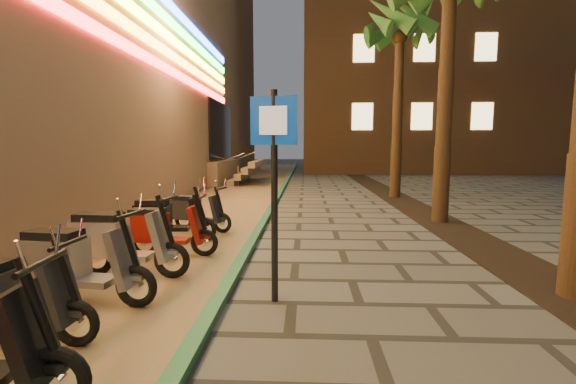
{
  "coord_description": "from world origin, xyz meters",
  "views": [
    {
      "loc": [
        0.16,
        -2.88,
        1.91
      ],
      "look_at": [
        -0.12,
        3.21,
        1.2
      ],
      "focal_mm": 24.0,
      "sensor_mm": 36.0,
      "label": 1
    }
  ],
  "objects_px": {
    "scooter_6": "(117,241)",
    "scooter_7": "(162,230)",
    "pedestrian_sign": "(274,167)",
    "scooter_4": "(3,298)",
    "scooter_5": "(74,263)",
    "scooter_9": "(194,211)",
    "scooter_8": "(165,218)"
  },
  "relations": [
    {
      "from": "scooter_6",
      "to": "scooter_8",
      "type": "distance_m",
      "value": 2.06
    },
    {
      "from": "scooter_5",
      "to": "scooter_4",
      "type": "bearing_deg",
      "value": -90.11
    },
    {
      "from": "pedestrian_sign",
      "to": "scooter_6",
      "type": "xyz_separation_m",
      "value": [
        -2.39,
        0.82,
        -1.14
      ]
    },
    {
      "from": "scooter_4",
      "to": "pedestrian_sign",
      "type": "bearing_deg",
      "value": 26.26
    },
    {
      "from": "scooter_5",
      "to": "scooter_9",
      "type": "xyz_separation_m",
      "value": [
        0.26,
        4.16,
        -0.06
      ]
    },
    {
      "from": "scooter_4",
      "to": "scooter_9",
      "type": "bearing_deg",
      "value": 87.36
    },
    {
      "from": "scooter_5",
      "to": "scooter_7",
      "type": "distance_m",
      "value": 2.11
    },
    {
      "from": "scooter_4",
      "to": "scooter_7",
      "type": "distance_m",
      "value": 3.1
    },
    {
      "from": "pedestrian_sign",
      "to": "scooter_6",
      "type": "distance_m",
      "value": 2.78
    },
    {
      "from": "scooter_8",
      "to": "scooter_9",
      "type": "bearing_deg",
      "value": 71.48
    },
    {
      "from": "scooter_4",
      "to": "scooter_5",
      "type": "bearing_deg",
      "value": 85.31
    },
    {
      "from": "scooter_4",
      "to": "scooter_5",
      "type": "height_order",
      "value": "scooter_5"
    },
    {
      "from": "scooter_6",
      "to": "scooter_9",
      "type": "bearing_deg",
      "value": 89.3
    },
    {
      "from": "scooter_6",
      "to": "scooter_4",
      "type": "bearing_deg",
      "value": -90.38
    },
    {
      "from": "scooter_5",
      "to": "scooter_6",
      "type": "height_order",
      "value": "scooter_6"
    },
    {
      "from": "scooter_6",
      "to": "scooter_8",
      "type": "height_order",
      "value": "scooter_6"
    },
    {
      "from": "pedestrian_sign",
      "to": "scooter_7",
      "type": "xyz_separation_m",
      "value": [
        -2.14,
        1.9,
        -1.2
      ]
    },
    {
      "from": "pedestrian_sign",
      "to": "scooter_8",
      "type": "distance_m",
      "value": 3.96
    },
    {
      "from": "scooter_4",
      "to": "scooter_6",
      "type": "bearing_deg",
      "value": 87.55
    },
    {
      "from": "scooter_5",
      "to": "scooter_7",
      "type": "xyz_separation_m",
      "value": [
        0.29,
        2.09,
        -0.04
      ]
    },
    {
      "from": "pedestrian_sign",
      "to": "scooter_4",
      "type": "xyz_separation_m",
      "value": [
        -2.53,
        -1.17,
        -1.21
      ]
    },
    {
      "from": "scooter_4",
      "to": "scooter_6",
      "type": "relative_size",
      "value": 0.86
    },
    {
      "from": "scooter_6",
      "to": "scooter_7",
      "type": "bearing_deg",
      "value": 80.08
    },
    {
      "from": "scooter_7",
      "to": "scooter_8",
      "type": "relative_size",
      "value": 0.97
    },
    {
      "from": "scooter_4",
      "to": "scooter_7",
      "type": "relative_size",
      "value": 0.97
    },
    {
      "from": "pedestrian_sign",
      "to": "scooter_4",
      "type": "distance_m",
      "value": 3.04
    },
    {
      "from": "scooter_7",
      "to": "scooter_9",
      "type": "height_order",
      "value": "scooter_7"
    },
    {
      "from": "scooter_5",
      "to": "scooter_7",
      "type": "height_order",
      "value": "scooter_5"
    },
    {
      "from": "scooter_8",
      "to": "scooter_9",
      "type": "distance_m",
      "value": 1.12
    },
    {
      "from": "scooter_4",
      "to": "scooter_9",
      "type": "xyz_separation_m",
      "value": [
        0.37,
        5.14,
        -0.01
      ]
    },
    {
      "from": "scooter_7",
      "to": "scooter_9",
      "type": "bearing_deg",
      "value": 88.68
    },
    {
      "from": "scooter_4",
      "to": "scooter_8",
      "type": "distance_m",
      "value": 4.06
    }
  ]
}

